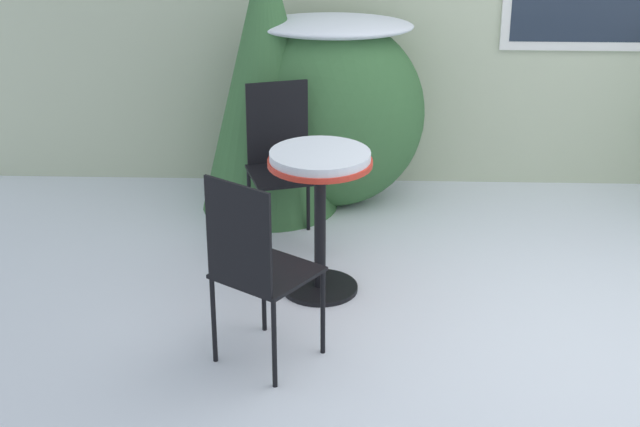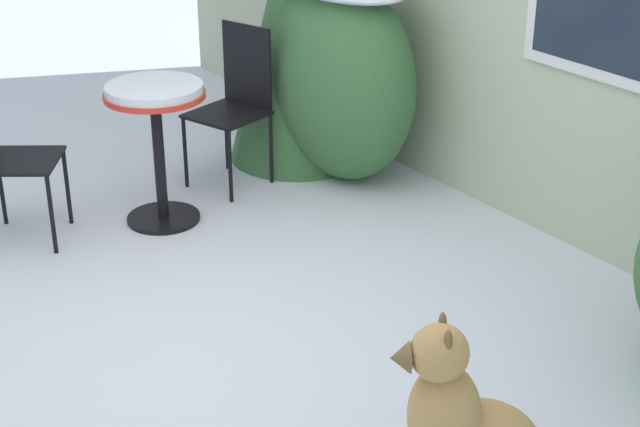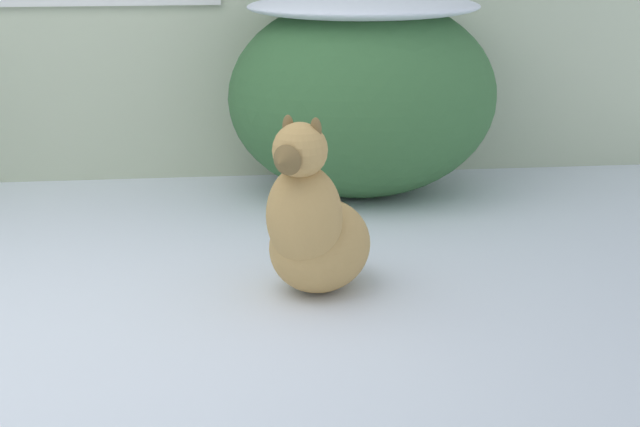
# 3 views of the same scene
# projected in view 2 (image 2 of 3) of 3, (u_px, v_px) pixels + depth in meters

# --- Properties ---
(ground_plane) EXTENTS (16.00, 16.00, 0.00)m
(ground_plane) POSITION_uv_depth(u_px,v_px,m) (211.00, 357.00, 4.39)
(ground_plane) COLOR silver
(shrub_left) EXTENTS (1.19, 0.70, 1.27)m
(shrub_left) POSITION_uv_depth(u_px,v_px,m) (340.00, 73.00, 6.02)
(shrub_left) COLOR #386638
(shrub_left) RESTS_ON ground_plane
(evergreen_bush) EXTENTS (0.90, 0.90, 1.78)m
(evergreen_bush) POSITION_uv_depth(u_px,v_px,m) (296.00, 26.00, 6.21)
(evergreen_bush) COLOR #386638
(evergreen_bush) RESTS_ON ground_plane
(patio_table) EXTENTS (0.56, 0.56, 0.82)m
(patio_table) POSITION_uv_depth(u_px,v_px,m) (156.00, 118.00, 5.42)
(patio_table) COLOR black
(patio_table) RESTS_ON ground_plane
(patio_chair_near_table) EXTENTS (0.51, 0.51, 0.98)m
(patio_chair_near_table) POSITION_uv_depth(u_px,v_px,m) (235.00, 100.00, 5.99)
(patio_chair_near_table) COLOR black
(patio_chair_near_table) RESTS_ON ground_plane
(patio_chair_far_side) EXTENTS (0.57, 0.57, 0.98)m
(patio_chair_far_side) POSITION_uv_depth(u_px,v_px,m) (3.00, 148.00, 5.25)
(patio_chair_far_side) COLOR black
(patio_chair_far_side) RESTS_ON ground_plane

